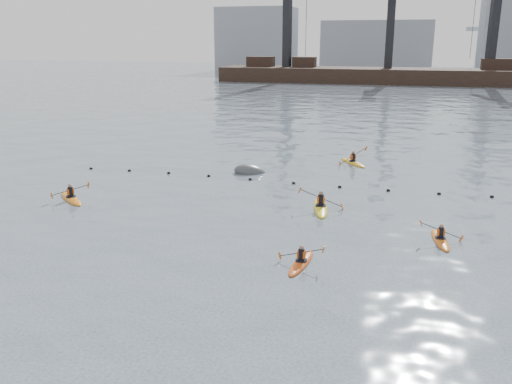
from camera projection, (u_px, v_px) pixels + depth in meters
float_line at (317, 184)px, 34.93m from camera, size 33.24×0.73×0.24m
barge_pier at (386, 74)px, 115.39m from camera, size 72.00×19.30×29.50m
skyline at (404, 38)px, 150.07m from camera, size 141.00×28.00×22.00m
kayaker_0 at (301, 262)px, 22.64m from camera, size 2.03×3.00×1.05m
kayaker_2 at (71, 198)px, 31.73m from camera, size 2.99×2.69×1.08m
kayaker_3 at (321, 207)px, 29.99m from camera, size 2.51×3.73×1.40m
kayaker_4 at (440, 239)px, 25.22m from camera, size 2.04×3.02×1.11m
kayaker_5 at (353, 162)px, 40.96m from camera, size 2.52×3.16×1.38m
mooring_buoy at (250, 173)px, 38.15m from camera, size 2.81×2.15×1.61m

